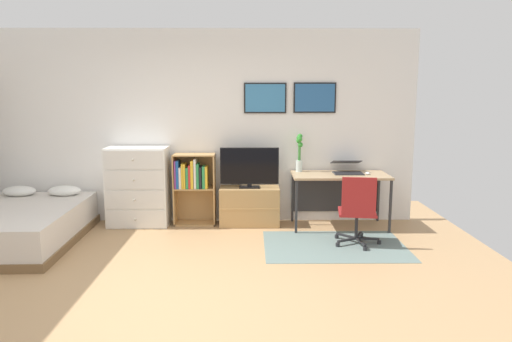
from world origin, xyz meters
TOP-DOWN VIEW (x-y plane):
  - ground_plane at (0.00, 0.00)m, footprint 7.20×7.20m
  - wall_back_with_posters at (0.02, 2.43)m, footprint 6.12×0.09m
  - area_rug at (1.75, 1.22)m, footprint 1.70×1.20m
  - bed at (-2.11, 1.37)m, footprint 1.45×2.05m
  - dresser at (-0.82, 2.15)m, footprint 0.83×0.46m
  - bookshelf at (-0.07, 2.21)m, footprint 0.58×0.30m
  - tv_stand at (0.72, 2.17)m, footprint 0.83×0.41m
  - television at (0.72, 2.15)m, footprint 0.81×0.16m
  - desk at (1.95, 2.13)m, footprint 1.30×0.65m
  - office_chair at (2.02, 1.23)m, footprint 0.57×0.58m
  - laptop at (2.07, 2.15)m, footprint 0.40×0.43m
  - computer_mouse at (2.32, 2.02)m, footprint 0.06×0.10m
  - bamboo_vase at (1.41, 2.25)m, footprint 0.09×0.11m

SIDE VIEW (x-z plane):
  - ground_plane at x=0.00m, z-range 0.00..0.00m
  - area_rug at x=1.75m, z-range 0.00..0.01m
  - bed at x=-2.11m, z-range -0.06..0.51m
  - tv_stand at x=0.72m, z-range 0.00..0.53m
  - office_chair at x=2.02m, z-range 0.03..0.89m
  - dresser at x=-0.82m, z-range 0.00..1.09m
  - bookshelf at x=-0.07m, z-range 0.11..1.10m
  - desk at x=1.95m, z-range 0.24..0.98m
  - computer_mouse at x=2.32m, z-range 0.74..0.77m
  - laptop at x=2.07m, z-range 0.72..0.90m
  - television at x=0.72m, z-range 0.53..1.09m
  - bamboo_vase at x=1.41m, z-range 0.76..1.29m
  - wall_back_with_posters at x=0.02m, z-range 0.01..2.71m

